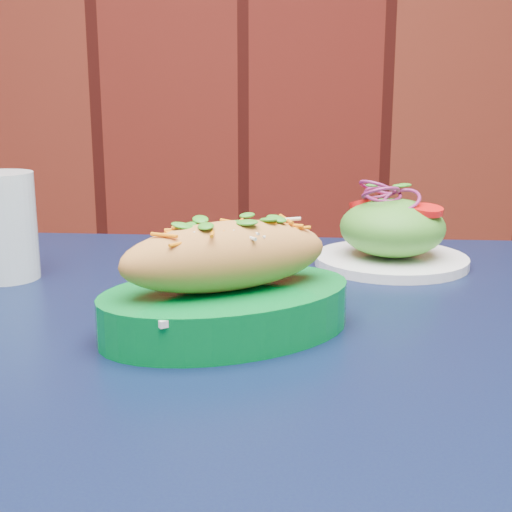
{
  "coord_description": "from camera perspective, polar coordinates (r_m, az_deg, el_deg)",
  "views": [
    {
      "loc": [
        0.31,
        1.0,
        0.98
      ],
      "look_at": [
        0.35,
        1.68,
        0.81
      ],
      "focal_mm": 50.0,
      "sensor_mm": 36.0,
      "label": 1
    }
  ],
  "objects": [
    {
      "name": "water_glass",
      "position": [
        0.88,
        -19.6,
        2.25
      ],
      "size": [
        0.08,
        0.08,
        0.13
      ],
      "primitive_type": "cylinder",
      "color": "silver",
      "rests_on": "cafe_table"
    },
    {
      "name": "banh_mi_basket",
      "position": [
        0.66,
        -2.37,
        -2.49
      ],
      "size": [
        0.29,
        0.24,
        0.11
      ],
      "rotation": [
        0.0,
        0.0,
        0.41
      ],
      "color": "#007128",
      "rests_on": "cafe_table"
    },
    {
      "name": "cafe_table",
      "position": [
        0.72,
        0.47,
        -11.98
      ],
      "size": [
        0.9,
        0.9,
        0.75
      ],
      "rotation": [
        0.0,
        0.0,
        -0.14
      ],
      "color": "black",
      "rests_on": "ground"
    },
    {
      "name": "salad_plate",
      "position": [
        0.92,
        10.82,
        1.71
      ],
      "size": [
        0.19,
        0.19,
        0.1
      ],
      "rotation": [
        0.0,
        0.0,
        -0.12
      ],
      "color": "white",
      "rests_on": "cafe_table"
    }
  ]
}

